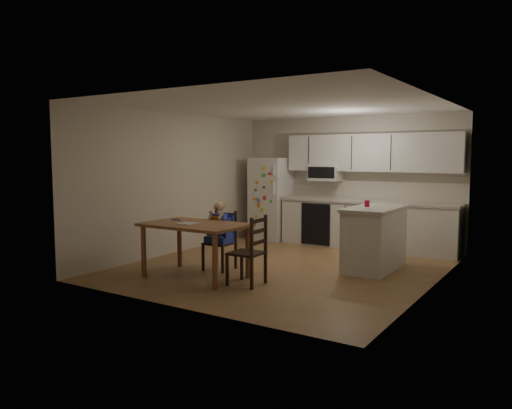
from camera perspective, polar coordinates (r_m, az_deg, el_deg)
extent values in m
cube|color=brown|center=(7.93, 3.29, -7.18)|extent=(4.50, 5.00, 0.01)
cube|color=beige|center=(10.00, 10.42, 2.67)|extent=(4.50, 0.02, 2.50)
cube|color=beige|center=(9.07, -9.14, 2.39)|extent=(0.02, 5.00, 2.50)
cube|color=beige|center=(6.92, 19.77, 1.15)|extent=(0.02, 5.00, 2.50)
cube|color=white|center=(7.77, 3.39, 11.15)|extent=(4.50, 5.00, 0.01)
cube|color=silver|center=(10.41, 1.73, 0.66)|extent=(0.72, 0.70, 1.70)
cube|color=silver|center=(9.60, 12.58, -2.41)|extent=(3.34, 0.60, 0.86)
cube|color=beige|center=(9.54, 12.62, 0.32)|extent=(3.37, 0.62, 0.05)
cube|color=black|center=(9.68, 6.82, -2.26)|extent=(0.60, 0.02, 0.80)
cube|color=silver|center=(9.63, 13.02, 5.78)|extent=(3.34, 0.34, 0.70)
cube|color=silver|center=(9.96, 7.92, 3.67)|extent=(0.60, 0.38, 0.33)
cube|color=silver|center=(7.89, 13.39, -3.97)|extent=(0.62, 1.25, 0.91)
cube|color=beige|center=(7.82, 13.47, -0.47)|extent=(0.69, 1.31, 0.05)
cylinder|color=red|center=(7.85, 12.58, 0.12)|extent=(0.08, 0.08, 0.10)
cube|color=brown|center=(7.19, -6.96, -2.32)|extent=(1.46, 0.94, 0.04)
cylinder|color=brown|center=(7.40, -12.73, -5.25)|extent=(0.07, 0.07, 0.74)
cylinder|color=brown|center=(7.95, -8.74, -4.43)|extent=(0.07, 0.07, 0.74)
cylinder|color=brown|center=(6.56, -4.71, -6.54)|extent=(0.07, 0.07, 0.74)
cylinder|color=brown|center=(7.17, -0.93, -5.46)|extent=(0.07, 0.07, 0.74)
cube|color=#B6B6BB|center=(7.14, -7.82, -2.17)|extent=(0.26, 0.23, 0.01)
cylinder|color=#2137BD|center=(7.57, -9.20, -1.73)|extent=(0.12, 0.06, 0.02)
cube|color=black|center=(7.68, -4.20, -4.43)|extent=(0.41, 0.41, 0.03)
cube|color=black|center=(7.68, -6.06, -6.06)|extent=(0.03, 0.03, 0.40)
cube|color=black|center=(7.97, -4.52, -5.62)|extent=(0.03, 0.03, 0.40)
cube|color=black|center=(7.48, -3.84, -6.37)|extent=(0.03, 0.03, 0.40)
cube|color=black|center=(7.77, -2.34, -5.90)|extent=(0.03, 0.03, 0.40)
cube|color=black|center=(7.79, -3.46, -2.42)|extent=(0.40, 0.05, 0.47)
cube|color=#2137BD|center=(7.67, -4.20, -3.98)|extent=(0.37, 0.34, 0.09)
cube|color=#2137BD|center=(7.75, -3.66, -2.32)|extent=(0.36, 0.07, 0.32)
cube|color=#4479BF|center=(7.65, -4.29, -3.59)|extent=(0.29, 0.25, 0.02)
cube|color=#202EB3|center=(7.64, -4.18, -1.97)|extent=(0.21, 0.14, 0.25)
cube|color=#C25B20|center=(7.59, -4.44, -2.10)|extent=(0.18, 0.02, 0.19)
sphere|color=beige|center=(7.60, -4.23, -0.25)|extent=(0.17, 0.17, 0.16)
ellipsoid|color=olive|center=(7.60, -4.23, -0.12)|extent=(0.17, 0.16, 0.13)
cube|color=black|center=(6.78, -1.09, -5.57)|extent=(0.44, 0.44, 0.03)
cube|color=black|center=(7.08, -1.64, -6.95)|extent=(0.04, 0.04, 0.42)
cube|color=black|center=(6.89, 1.09, -7.29)|extent=(0.04, 0.04, 0.42)
cube|color=black|center=(6.76, -3.32, -7.55)|extent=(0.04, 0.04, 0.42)
cube|color=black|center=(6.57, -0.50, -7.94)|extent=(0.04, 0.04, 0.42)
cube|color=black|center=(6.64, 0.32, -3.48)|extent=(0.06, 0.42, 0.50)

